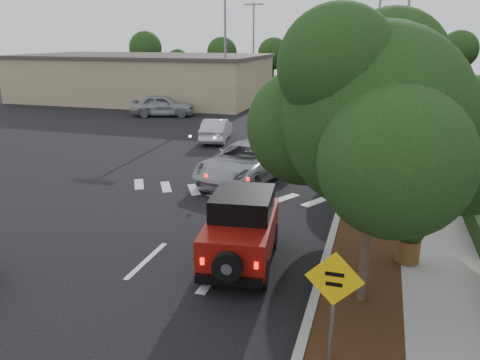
% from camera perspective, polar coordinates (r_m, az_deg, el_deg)
% --- Properties ---
extents(ground, '(120.00, 120.00, 0.00)m').
position_cam_1_polar(ground, '(12.95, -11.31, -9.59)').
color(ground, black).
rests_on(ground, ground).
extents(curb, '(0.20, 70.00, 0.15)m').
position_cam_1_polar(curb, '(22.85, 13.65, 2.23)').
color(curb, '#9E9B93').
rests_on(curb, ground).
extents(planting_strip, '(1.80, 70.00, 0.12)m').
position_cam_1_polar(planting_strip, '(22.83, 16.15, 1.98)').
color(planting_strip, black).
rests_on(planting_strip, ground).
extents(sidewalk, '(2.00, 70.00, 0.12)m').
position_cam_1_polar(sidewalk, '(22.90, 20.89, 1.57)').
color(sidewalk, gray).
rests_on(sidewalk, ground).
extents(hedge, '(0.80, 70.00, 0.80)m').
position_cam_1_polar(hedge, '(22.97, 24.45, 2.08)').
color(hedge, black).
rests_on(hedge, ground).
extents(commercial_building, '(22.00, 12.00, 4.00)m').
position_cam_1_polar(commercial_building, '(45.76, -11.71, 12.03)').
color(commercial_building, gray).
rests_on(commercial_building, ground).
extents(transmission_tower, '(7.00, 4.00, 28.00)m').
position_cam_1_polar(transmission_tower, '(58.40, 17.44, 10.66)').
color(transmission_tower, slate).
rests_on(transmission_tower, ground).
extents(street_tree_near, '(3.80, 3.80, 5.92)m').
position_cam_1_polar(street_tree_near, '(11.20, 14.47, -14.35)').
color(street_tree_near, black).
rests_on(street_tree_near, ground).
extents(street_tree_mid, '(3.20, 3.20, 5.32)m').
position_cam_1_polar(street_tree_mid, '(17.58, 15.68, -2.64)').
color(street_tree_mid, black).
rests_on(street_tree_mid, ground).
extents(street_tree_far, '(3.40, 3.40, 5.62)m').
position_cam_1_polar(street_tree_far, '(23.82, 16.20, 2.44)').
color(street_tree_far, black).
rests_on(street_tree_far, ground).
extents(light_pole_a, '(2.00, 0.22, 9.00)m').
position_cam_1_polar(light_pole_a, '(38.55, -1.74, 8.49)').
color(light_pole_a, slate).
rests_on(light_pole_a, ground).
extents(light_pole_b, '(2.00, 0.22, 9.00)m').
position_cam_1_polar(light_pole_b, '(50.22, 1.60, 10.49)').
color(light_pole_b, slate).
rests_on(light_pole_b, ground).
extents(red_jeep, '(2.04, 3.82, 1.89)m').
position_cam_1_polar(red_jeep, '(12.29, 0.28, -5.80)').
color(red_jeep, black).
rests_on(red_jeep, ground).
extents(silver_suv_ahead, '(3.65, 5.98, 1.55)m').
position_cam_1_polar(silver_suv_ahead, '(19.38, 0.80, 2.23)').
color(silver_suv_ahead, '#96999D').
rests_on(silver_suv_ahead, ground).
extents(silver_sedan_oncoming, '(2.03, 4.04, 1.27)m').
position_cam_1_polar(silver_sedan_oncoming, '(26.99, -2.91, 6.14)').
color(silver_sedan_oncoming, '#B6B8BF').
rests_on(silver_sedan_oncoming, ground).
extents(parked_suv, '(5.03, 3.05, 1.60)m').
position_cam_1_polar(parked_suv, '(36.08, -9.37, 8.97)').
color(parked_suv, '#999BA0').
rests_on(parked_suv, ground).
extents(speed_hump_sign, '(1.02, 0.09, 2.17)m').
position_cam_1_polar(speed_hump_sign, '(8.45, 11.33, -13.32)').
color(speed_hump_sign, slate).
rests_on(speed_hump_sign, ground).
extents(terracotta_planter, '(0.76, 0.76, 1.33)m').
position_cam_1_polar(terracotta_planter, '(12.82, 19.97, -6.18)').
color(terracotta_planter, brown).
rests_on(terracotta_planter, ground).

